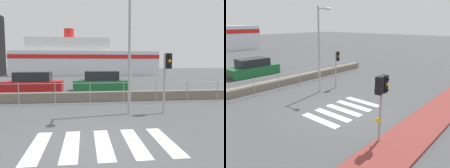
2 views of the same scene
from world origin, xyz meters
The scene contains 9 objects.
ground_plane centered at (0.00, 0.00, 0.00)m, with size 160.00×160.00×0.00m, color #4C4C4F.
crosswalk centered at (0.23, 0.00, 0.00)m, with size 4.05×2.40×0.01m.
seawall centered at (0.00, 6.86, 0.28)m, with size 20.92×0.55×0.56m.
harbor_fence centered at (0.00, 5.98, 0.81)m, with size 18.87×0.04×1.23m.
traffic_light_far centered at (3.35, 3.34, 1.99)m, with size 0.34×0.32×2.70m.
streetlamp centered at (1.67, 3.21, 3.60)m, with size 0.32×1.16×5.76m.
ferry_boat centered at (-0.62, 35.02, 2.79)m, with size 25.40×7.76×8.36m.
parked_car_red centered at (-4.30, 11.73, 0.66)m, with size 4.51×1.83×1.56m.
parked_car_green centered at (1.06, 11.73, 0.68)m, with size 4.50×1.87×1.60m.
Camera 1 is at (-0.26, -5.97, 2.29)m, focal length 35.00 mm.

